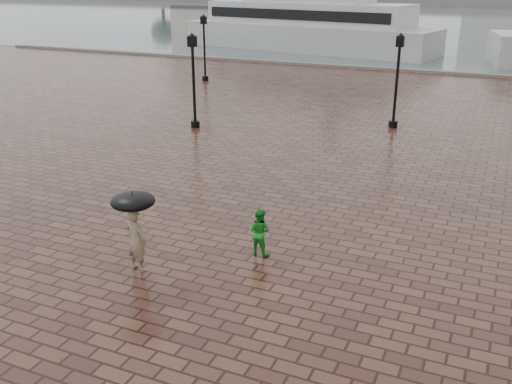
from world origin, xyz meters
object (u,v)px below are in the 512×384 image
at_px(street_lamps, 257,66).
at_px(child_pedestrian, 259,232).
at_px(adult_pedestrian, 136,240).
at_px(ferry_near, 307,24).

xyz_separation_m(street_lamps, child_pedestrian, (7.44, -16.68, -1.67)).
height_order(adult_pedestrian, ferry_near, ferry_near).
distance_m(adult_pedestrian, ferry_near, 46.59).
distance_m(street_lamps, ferry_near, 27.15).
bearing_deg(child_pedestrian, adult_pedestrian, 46.37).
xyz_separation_m(adult_pedestrian, child_pedestrian, (2.48, 2.09, -0.18)).
relative_size(child_pedestrian, ferry_near, 0.05).
distance_m(child_pedestrian, ferry_near, 45.26).
bearing_deg(street_lamps, child_pedestrian, -65.95).
xyz_separation_m(street_lamps, adult_pedestrian, (4.96, -18.77, -1.49)).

